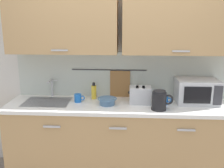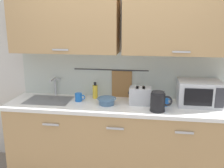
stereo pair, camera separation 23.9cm
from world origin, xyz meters
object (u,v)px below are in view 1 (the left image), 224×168
Objects in this scene: microwave at (197,91)px; dish_soap_bottle at (94,92)px; mug_near_sink at (78,98)px; electric_kettle at (160,100)px; mug_by_kettle at (165,100)px; mixing_bowl at (107,101)px; toaster at (140,95)px.

microwave is 2.35× the size of dish_soap_bottle.
microwave reaches higher than mug_near_sink.
microwave reaches higher than dish_soap_bottle.
electric_kettle reaches higher than mug_by_kettle.
microwave is at bearing 3.14° from mug_near_sink.
mug_near_sink is 0.35m from mixing_bowl.
microwave reaches higher than mixing_bowl.
mixing_bowl is at bearing -171.78° from microwave.
mixing_bowl is 0.84× the size of toaster.
mug_near_sink and mug_by_kettle have the same top height.
mug_near_sink is at bearing -176.86° from microwave.
dish_soap_bottle is (-1.18, 0.07, -0.05)m from microwave.
toaster is (-0.64, -0.07, -0.04)m from microwave.
microwave is 0.64m from toaster.
dish_soap_bottle is at bearing 169.14° from mug_by_kettle.
electric_kettle is (-0.45, -0.27, -0.03)m from microwave.
dish_soap_bottle reaches higher than mixing_bowl.
electric_kettle is 0.21m from mug_by_kettle.
dish_soap_bottle is 1.63× the size of mug_near_sink.
dish_soap_bottle reaches higher than mug_near_sink.
microwave reaches higher than mug_by_kettle.
microwave is 3.83× the size of mug_by_kettle.
microwave is 2.15× the size of mixing_bowl.
microwave is at bearing -3.22° from dish_soap_bottle.
mug_near_sink is at bearing 167.44° from electric_kettle.
mug_near_sink is (-1.34, -0.07, -0.09)m from microwave.
dish_soap_bottle is 0.22m from mug_near_sink.
mug_near_sink is at bearing -179.71° from toaster.
electric_kettle is 0.81m from dish_soap_bottle.
electric_kettle is at bearing -148.54° from microwave.
mug_by_kettle is at bearing -4.09° from toaster.
electric_kettle reaches higher than toaster.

